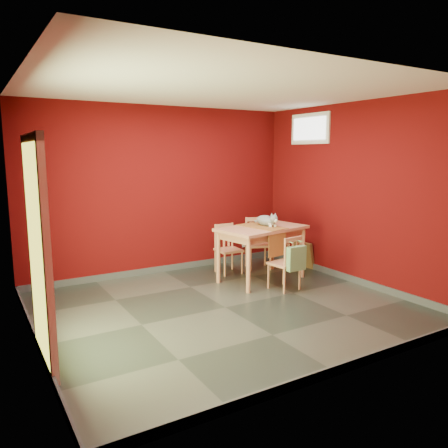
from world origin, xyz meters
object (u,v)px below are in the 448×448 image
chair_far_left (228,248)px  cat (266,218)px  chair_far_right (258,242)px  chair_near (286,262)px  dining_table (262,234)px  picture_frame (303,254)px  tote_bag (296,258)px

chair_far_left → cat: (0.34, -0.59, 0.54)m
chair_far_right → chair_near: bearing=-106.5°
dining_table → cat: bearing=25.2°
chair_near → picture_frame: (1.06, 0.85, -0.18)m
chair_far_left → picture_frame: chair_far_left is taller
cat → chair_far_left: bearing=123.5°
chair_near → cat: size_ratio=1.73×
tote_bag → cat: (0.08, 0.83, 0.45)m
tote_bag → picture_frame: (1.04, 1.05, -0.28)m
chair_near → cat: (0.09, 0.63, 0.55)m
tote_bag → picture_frame: 1.50m
dining_table → cat: cat is taller
chair_far_right → picture_frame: 0.82m
chair_far_left → cat: 0.87m
chair_far_left → cat: cat is taller
chair_far_left → picture_frame: 1.36m
chair_far_right → tote_bag: bearing=-103.6°
tote_bag → chair_far_left: bearing=100.4°
chair_near → picture_frame: chair_near is taller
dining_table → chair_near: dining_table is taller
chair_far_right → tote_bag: 1.47m
dining_table → chair_far_left: 0.75m
dining_table → chair_far_left: (-0.23, 0.64, -0.32)m
tote_bag → dining_table: bearing=92.4°
dining_table → cat: size_ratio=3.18×
chair_near → picture_frame: size_ratio=1.73×
chair_far_left → chair_far_right: size_ratio=0.93×
dining_table → tote_bag: (0.03, -0.78, -0.23)m
chair_far_left → tote_bag: chair_far_left is taller
tote_bag → cat: 0.95m
picture_frame → chair_far_right: bearing=151.6°
chair_far_left → chair_near: 1.24m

